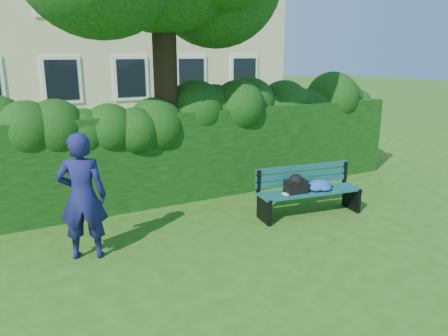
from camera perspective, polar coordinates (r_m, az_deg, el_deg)
ground at (r=7.43m, az=2.22°, el=-8.15°), size 80.00×80.00×0.00m
hedge at (r=9.03m, az=-4.83°, el=1.98°), size 10.00×1.00×1.80m
park_bench at (r=8.12m, az=11.03°, el=-2.65°), size 1.99×0.82×0.89m
man_reading at (r=6.50m, az=-18.01°, el=-3.58°), size 0.79×0.65×1.85m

